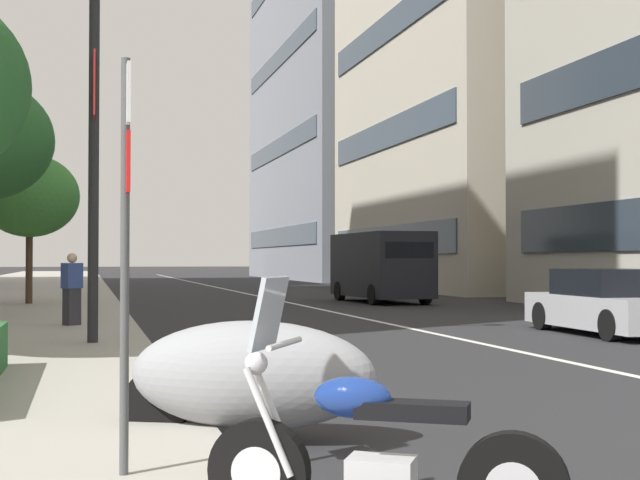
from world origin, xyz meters
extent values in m
cube|color=silver|center=(35.00, 0.00, 0.00)|extent=(110.00, 0.16, 0.01)
cylinder|color=black|center=(0.43, 6.13, 0.31)|extent=(0.41, 0.59, 0.62)
cylinder|color=silver|center=(0.43, 6.13, 0.31)|extent=(0.27, 0.33, 0.31)
cube|color=black|center=(-0.03, 5.33, 0.71)|extent=(0.51, 0.66, 0.10)
ellipsoid|color=navy|center=(0.15, 5.63, 0.77)|extent=(0.44, 0.52, 0.24)
cylinder|color=silver|center=(0.33, 6.09, 0.61)|extent=(0.20, 0.30, 0.64)
cylinder|color=silver|center=(0.45, 6.02, 0.61)|extent=(0.20, 0.30, 0.64)
cylinder|color=silver|center=(0.35, 5.99, 1.07)|extent=(0.54, 0.33, 0.04)
sphere|color=silver|center=(0.44, 6.14, 0.95)|extent=(0.14, 0.14, 0.14)
cube|color=#B2BCC6|center=(0.40, 6.07, 1.25)|extent=(0.44, 0.33, 0.44)
ellipsoid|color=gray|center=(2.74, 5.75, 0.57)|extent=(1.61, 2.29, 0.94)
cylinder|color=black|center=(3.09, 6.53, 0.30)|extent=(0.35, 0.59, 0.60)
cube|color=#B7B7BC|center=(11.53, -3.51, 0.48)|extent=(4.44, 2.08, 0.67)
cube|color=black|center=(11.53, -3.51, 1.10)|extent=(2.27, 1.83, 0.55)
cylinder|color=black|center=(13.01, -2.73, 0.31)|extent=(0.63, 0.25, 0.62)
cylinder|color=black|center=(12.93, -4.44, 0.31)|extent=(0.63, 0.25, 0.62)
cylinder|color=black|center=(10.14, -2.58, 0.31)|extent=(0.63, 0.25, 0.62)
cube|color=black|center=(26.05, -3.34, 1.38)|extent=(5.58, 2.34, 2.33)
cube|color=black|center=(23.32, -3.44, 1.90)|extent=(0.11, 1.78, 0.56)
cylinder|color=black|center=(27.88, -2.30, 0.36)|extent=(0.73, 0.29, 0.72)
cylinder|color=black|center=(27.96, -4.22, 0.36)|extent=(0.73, 0.29, 0.72)
cylinder|color=black|center=(24.15, -2.45, 0.36)|extent=(0.73, 0.29, 0.72)
cylinder|color=black|center=(24.22, -4.37, 0.36)|extent=(0.73, 0.29, 0.72)
cylinder|color=#47494C|center=(1.21, 6.88, 1.53)|extent=(0.06, 0.06, 2.76)
cube|color=silver|center=(1.21, 6.87, 2.66)|extent=(0.32, 0.02, 0.40)
cube|color=red|center=(1.21, 6.87, 2.21)|extent=(0.32, 0.02, 0.40)
cylinder|color=#232326|center=(10.83, 7.03, 4.69)|extent=(0.18, 0.18, 9.07)
cube|color=#B21E23|center=(10.48, 7.03, 4.52)|extent=(0.56, 0.03, 1.10)
cube|color=#B21E23|center=(11.18, 7.03, 4.52)|extent=(0.56, 0.03, 1.10)
cylinder|color=#473323|center=(25.20, 8.95, 1.30)|extent=(0.22, 0.22, 2.31)
ellipsoid|color=#387A33|center=(25.20, 8.95, 3.64)|extent=(3.16, 3.16, 2.69)
cube|color=#2D2D33|center=(15.09, 7.44, 0.55)|extent=(0.39, 0.40, 0.80)
cube|color=#33478C|center=(15.09, 7.44, 1.22)|extent=(0.46, 0.47, 0.55)
sphere|color=beige|center=(15.09, 7.44, 1.60)|extent=(0.22, 0.22, 0.22)
cube|color=#384756|center=(38.85, -8.02, 2.59)|extent=(18.08, 0.08, 1.50)
cube|color=#384756|center=(38.85, -8.02, 8.17)|extent=(18.08, 0.08, 1.50)
cube|color=#384756|center=(38.85, -8.02, 13.75)|extent=(18.08, 0.08, 1.50)
cube|color=gray|center=(65.73, -17.84, 21.40)|extent=(27.38, 19.57, 42.81)
cube|color=#384756|center=(65.73, -8.02, 3.42)|extent=(24.65, 0.08, 1.50)
cube|color=#384756|center=(65.73, -8.02, 10.79)|extent=(24.65, 0.08, 1.50)
cube|color=#384756|center=(65.73, -8.02, 18.15)|extent=(24.65, 0.08, 1.50)
camera|label=1|loc=(-4.75, 7.12, 1.57)|focal=49.44mm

